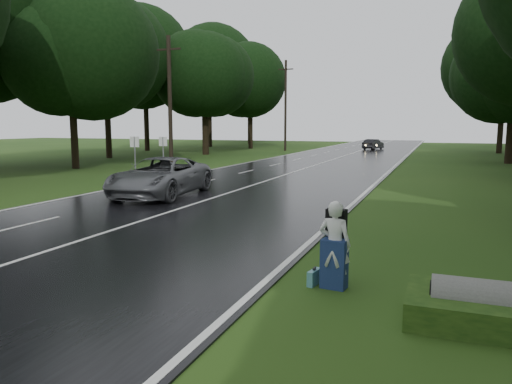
% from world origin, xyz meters
% --- Properties ---
extents(ground, '(160.00, 160.00, 0.00)m').
position_xyz_m(ground, '(0.00, 0.00, 0.00)').
color(ground, '#284715').
rests_on(ground, ground).
extents(road, '(12.00, 140.00, 0.04)m').
position_xyz_m(road, '(0.00, 20.00, 0.02)').
color(road, black).
rests_on(road, ground).
extents(lane_center, '(0.12, 140.00, 0.01)m').
position_xyz_m(lane_center, '(0.00, 20.00, 0.04)').
color(lane_center, silver).
rests_on(lane_center, road).
extents(grey_car, '(3.36, 6.27, 1.67)m').
position_xyz_m(grey_car, '(-2.43, 8.70, 0.88)').
color(grey_car, '#57595D').
rests_on(grey_car, road).
extents(far_car, '(2.29, 4.15, 1.29)m').
position_xyz_m(far_car, '(1.08, 51.78, 0.69)').
color(far_car, black).
rests_on(far_car, road).
extents(hitchhiker, '(0.67, 0.61, 1.71)m').
position_xyz_m(hitchhiker, '(7.12, -0.29, 0.79)').
color(hitchhiker, silver).
rests_on(hitchhiker, ground).
extents(suitcase, '(0.20, 0.44, 0.30)m').
position_xyz_m(suitcase, '(6.73, -0.28, 0.15)').
color(suitcase, teal).
rests_on(suitcase, ground).
extents(culvert, '(1.44, 0.72, 0.72)m').
position_xyz_m(culvert, '(9.61, -1.13, 0.00)').
color(culvert, slate).
rests_on(culvert, ground).
extents(utility_pole_mid, '(1.80, 0.28, 9.05)m').
position_xyz_m(utility_pole_mid, '(-8.50, 19.70, 0.00)').
color(utility_pole_mid, black).
rests_on(utility_pole_mid, ground).
extents(utility_pole_far, '(1.80, 0.28, 10.62)m').
position_xyz_m(utility_pole_far, '(-8.50, 45.84, 0.00)').
color(utility_pole_far, black).
rests_on(utility_pole_far, ground).
extents(road_sign_a, '(0.59, 0.10, 2.46)m').
position_xyz_m(road_sign_a, '(-7.20, 13.63, 0.00)').
color(road_sign_a, white).
rests_on(road_sign_a, ground).
extents(road_sign_b, '(0.57, 0.10, 2.37)m').
position_xyz_m(road_sign_b, '(-7.20, 16.61, 0.00)').
color(road_sign_b, white).
rests_on(road_sign_b, ground).
extents(tree_left_d, '(8.83, 8.83, 13.79)m').
position_xyz_m(tree_left_d, '(-15.48, 18.16, 0.00)').
color(tree_left_d, black).
rests_on(tree_left_d, ground).
extents(tree_left_e, '(9.44, 9.44, 14.75)m').
position_xyz_m(tree_left_e, '(-14.11, 35.92, 0.00)').
color(tree_left_e, black).
rests_on(tree_left_e, ground).
extents(tree_left_f, '(9.91, 9.91, 15.48)m').
position_xyz_m(tree_left_f, '(-14.43, 49.50, 0.00)').
color(tree_left_f, black).
rests_on(tree_left_f, ground).
extents(tree_right_e, '(7.97, 7.97, 12.45)m').
position_xyz_m(tree_right_e, '(14.10, 34.20, 0.00)').
color(tree_right_e, black).
rests_on(tree_right_e, ground).
extents(tree_right_f, '(10.50, 10.50, 16.41)m').
position_xyz_m(tree_right_f, '(14.94, 49.62, 0.00)').
color(tree_right_f, black).
rests_on(tree_right_f, ground).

